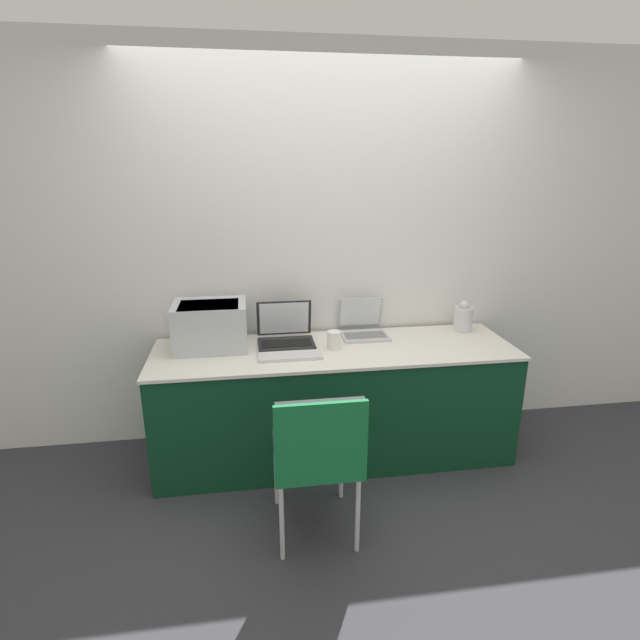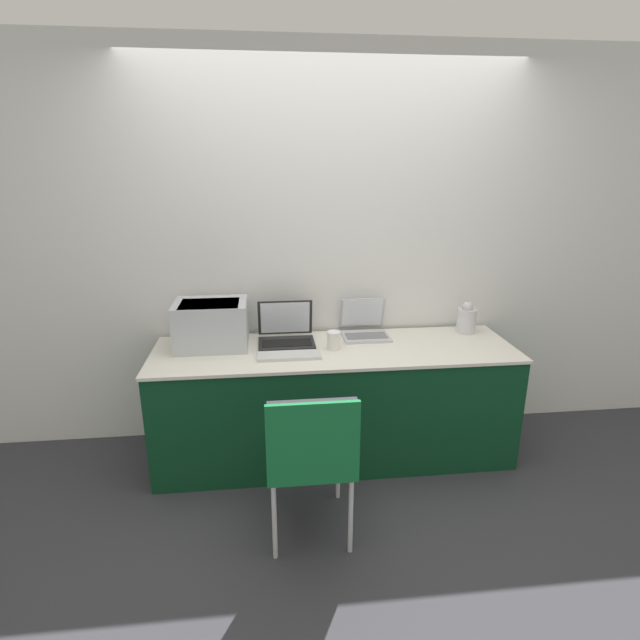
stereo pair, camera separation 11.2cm
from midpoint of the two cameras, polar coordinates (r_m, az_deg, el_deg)
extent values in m
plane|color=#333338|center=(3.23, 3.46, -17.98)|extent=(14.00, 14.00, 0.00)
cube|color=silver|center=(3.39, 1.80, 7.82)|extent=(8.00, 0.05, 2.60)
cube|color=#0C381E|center=(3.31, 2.61, -9.50)|extent=(2.26, 0.66, 0.73)
cube|color=silver|center=(3.16, 2.70, -3.42)|extent=(2.28, 0.68, 0.02)
cube|color=#B2B7BC|center=(3.20, -11.33, -0.49)|extent=(0.45, 0.34, 0.29)
cube|color=black|center=(3.14, -11.51, 1.40)|extent=(0.36, 0.26, 0.05)
cube|color=black|center=(3.21, -2.84, -2.72)|extent=(0.36, 0.25, 0.02)
cube|color=black|center=(3.19, -2.83, -2.62)|extent=(0.32, 0.14, 0.00)
cube|color=black|center=(3.31, -3.04, 0.28)|extent=(0.36, 0.06, 0.24)
cube|color=silver|center=(3.30, -3.03, 0.26)|extent=(0.32, 0.05, 0.22)
cube|color=#B7B7BC|center=(3.35, 6.21, -1.90)|extent=(0.31, 0.23, 0.02)
cube|color=slate|center=(3.34, 6.26, -1.79)|extent=(0.27, 0.13, 0.00)
cube|color=#B7B7BC|center=(3.46, 5.73, 0.82)|extent=(0.31, 0.08, 0.22)
cube|color=silver|center=(3.45, 5.75, 0.82)|extent=(0.28, 0.07, 0.20)
cube|color=silver|center=(3.01, -2.49, -4.10)|extent=(0.38, 0.13, 0.02)
cylinder|color=white|center=(3.12, 2.60, -2.44)|extent=(0.08, 0.08, 0.11)
cylinder|color=white|center=(3.10, 2.62, -1.42)|extent=(0.09, 0.09, 0.01)
cylinder|color=silver|center=(3.57, 17.23, -0.10)|extent=(0.13, 0.13, 0.17)
sphere|color=silver|center=(3.55, 17.38, 1.44)|extent=(0.07, 0.07, 0.07)
cube|color=black|center=(2.65, -0.05, -14.82)|extent=(0.41, 0.46, 0.04)
cube|color=black|center=(2.36, 0.54, -13.32)|extent=(0.41, 0.03, 0.38)
cylinder|color=silver|center=(2.95, -4.31, -16.65)|extent=(0.02, 0.02, 0.43)
cylinder|color=silver|center=(2.98, 3.21, -16.22)|extent=(0.02, 0.02, 0.43)
cylinder|color=silver|center=(2.61, -3.91, -21.94)|extent=(0.02, 0.02, 0.43)
cylinder|color=silver|center=(2.65, 4.84, -21.34)|extent=(0.02, 0.02, 0.43)
cube|color=#146633|center=(2.35, 0.62, -14.05)|extent=(0.43, 0.02, 0.42)
camera|label=1|loc=(0.06, -88.97, 0.33)|focal=28.00mm
camera|label=2|loc=(0.06, 91.03, -0.33)|focal=28.00mm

